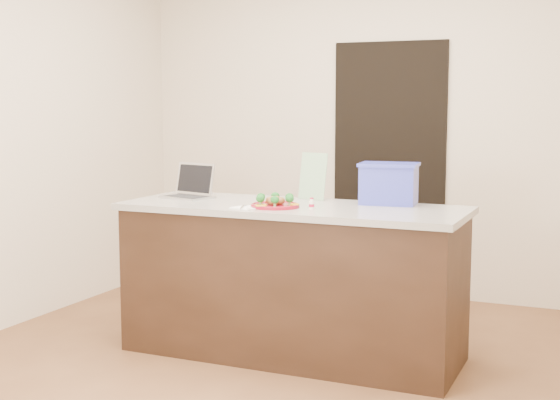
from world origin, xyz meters
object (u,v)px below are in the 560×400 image
at_px(island, 292,280).
at_px(blue_box, 389,183).
at_px(laptop, 191,188).
at_px(plate, 275,205).
at_px(napkin, 247,208).
at_px(yogurt_bottle, 312,204).
at_px(chair, 350,258).

distance_m(island, blue_box, 0.82).
height_order(island, laptop, laptop).
bearing_deg(laptop, island, 7.17).
bearing_deg(plate, blue_box, 35.95).
xyz_separation_m(laptop, blue_box, (1.26, 0.19, 0.07)).
distance_m(island, plate, 0.49).
height_order(napkin, yogurt_bottle, yogurt_bottle).
height_order(island, blue_box, blue_box).
xyz_separation_m(island, plate, (-0.05, -0.14, 0.47)).
xyz_separation_m(island, napkin, (-0.18, -0.24, 0.46)).
xyz_separation_m(napkin, laptop, (-0.56, 0.32, 0.06)).
bearing_deg(plate, napkin, -142.60).
bearing_deg(chair, yogurt_bottle, -98.92).
relative_size(island, laptop, 5.89).
xyz_separation_m(plate, yogurt_bottle, (0.22, 0.01, 0.02)).
distance_m(napkin, laptop, 0.65).
distance_m(napkin, blue_box, 0.87).
distance_m(blue_box, chair, 0.85).
bearing_deg(chair, island, -111.45).
distance_m(laptop, blue_box, 1.27).
bearing_deg(island, chair, 81.05).
bearing_deg(napkin, plate, 37.40).
bearing_deg(napkin, yogurt_bottle, 17.98).
xyz_separation_m(napkin, chair, (0.30, 0.99, -0.45)).
relative_size(island, napkin, 13.98).
bearing_deg(napkin, chair, 73.12).
height_order(napkin, chair, napkin).
bearing_deg(plate, laptop, 162.26).
height_order(plate, yogurt_bottle, yogurt_bottle).
bearing_deg(napkin, blue_box, 36.23).
bearing_deg(island, blue_box, 27.62).
height_order(napkin, laptop, laptop).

